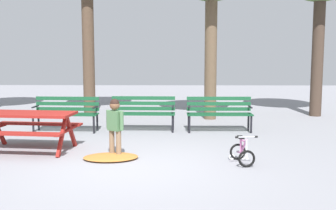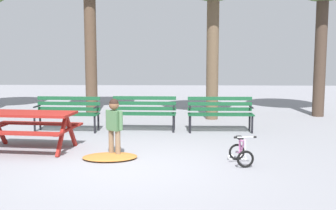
{
  "view_description": "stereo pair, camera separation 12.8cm",
  "coord_description": "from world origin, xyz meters",
  "px_view_note": "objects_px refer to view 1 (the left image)",
  "views": [
    {
      "loc": [
        0.86,
        -7.05,
        1.96
      ],
      "look_at": [
        0.72,
        1.79,
        0.85
      ],
      "focal_mm": 45.29,
      "sensor_mm": 36.0,
      "label": 1
    },
    {
      "loc": [
        0.99,
        -7.04,
        1.96
      ],
      "look_at": [
        0.72,
        1.79,
        0.85
      ],
      "focal_mm": 45.29,
      "sensor_mm": 36.0,
      "label": 2
    }
  ],
  "objects_px": {
    "park_bench_left": "(143,110)",
    "picnic_table": "(28,121)",
    "child_standing": "(115,123)",
    "park_bench_far_left": "(66,111)",
    "kids_bicycle": "(242,152)",
    "park_bench_right": "(219,111)"
  },
  "relations": [
    {
      "from": "picnic_table",
      "to": "park_bench_right",
      "type": "distance_m",
      "value": 4.55
    },
    {
      "from": "picnic_table",
      "to": "park_bench_far_left",
      "type": "distance_m",
      "value": 2.1
    },
    {
      "from": "park_bench_right",
      "to": "child_standing",
      "type": "distance_m",
      "value": 3.44
    },
    {
      "from": "park_bench_left",
      "to": "kids_bicycle",
      "type": "relative_size",
      "value": 2.69
    },
    {
      "from": "park_bench_right",
      "to": "child_standing",
      "type": "bearing_deg",
      "value": -130.28
    },
    {
      "from": "picnic_table",
      "to": "park_bench_far_left",
      "type": "bearing_deg",
      "value": 84.01
    },
    {
      "from": "park_bench_far_left",
      "to": "park_bench_left",
      "type": "distance_m",
      "value": 1.9
    },
    {
      "from": "park_bench_right",
      "to": "park_bench_left",
      "type": "bearing_deg",
      "value": 178.11
    },
    {
      "from": "child_standing",
      "to": "kids_bicycle",
      "type": "height_order",
      "value": "child_standing"
    },
    {
      "from": "picnic_table",
      "to": "park_bench_right",
      "type": "bearing_deg",
      "value": 28.1
    },
    {
      "from": "kids_bicycle",
      "to": "park_bench_right",
      "type": "bearing_deg",
      "value": 91.63
    },
    {
      "from": "picnic_table",
      "to": "kids_bicycle",
      "type": "height_order",
      "value": "picnic_table"
    },
    {
      "from": "park_bench_left",
      "to": "child_standing",
      "type": "bearing_deg",
      "value": -96.85
    },
    {
      "from": "kids_bicycle",
      "to": "park_bench_far_left",
      "type": "bearing_deg",
      "value": 142.2
    },
    {
      "from": "picnic_table",
      "to": "park_bench_far_left",
      "type": "xyz_separation_m",
      "value": [
        0.22,
        2.09,
        -0.08
      ]
    },
    {
      "from": "park_bench_right",
      "to": "kids_bicycle",
      "type": "relative_size",
      "value": 2.68
    },
    {
      "from": "park_bench_far_left",
      "to": "park_bench_right",
      "type": "distance_m",
      "value": 3.79
    },
    {
      "from": "park_bench_far_left",
      "to": "kids_bicycle",
      "type": "height_order",
      "value": "park_bench_far_left"
    },
    {
      "from": "park_bench_left",
      "to": "child_standing",
      "type": "relative_size",
      "value": 1.47
    },
    {
      "from": "park_bench_left",
      "to": "picnic_table",
      "type": "bearing_deg",
      "value": -133.82
    },
    {
      "from": "park_bench_right",
      "to": "child_standing",
      "type": "relative_size",
      "value": 1.46
    },
    {
      "from": "park_bench_right",
      "to": "child_standing",
      "type": "xyz_separation_m",
      "value": [
        -2.22,
        -2.62,
        0.14
      ]
    }
  ]
}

